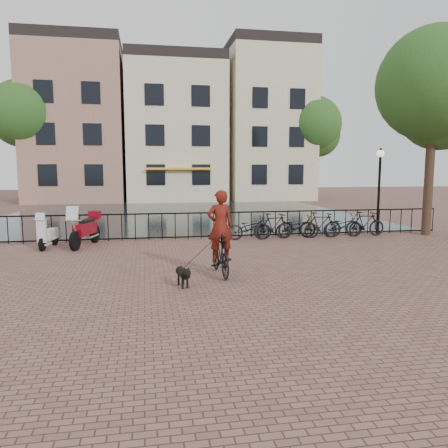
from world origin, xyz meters
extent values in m
plane|color=brown|center=(0.00, 0.00, 0.00)|extent=(100.00, 100.00, 0.00)
plane|color=black|center=(0.00, 17.30, 0.00)|extent=(20.00, 20.00, 0.00)
cube|color=black|center=(0.00, 8.00, 1.00)|extent=(20.00, 0.05, 0.05)
cube|color=black|center=(0.00, 8.00, 0.08)|extent=(20.00, 0.05, 0.05)
cube|color=#996F59|center=(-7.50, 30.00, 6.00)|extent=(7.50, 9.00, 12.00)
cube|color=black|center=(-7.50, 30.00, 12.40)|extent=(7.50, 9.00, 0.80)
cube|color=beige|center=(0.50, 30.00, 5.50)|extent=(8.00, 9.00, 11.00)
cube|color=black|center=(0.50, 30.00, 11.40)|extent=(8.00, 9.00, 0.80)
cube|color=gold|center=(0.50, 25.30, 2.60)|extent=(5.00, 0.60, 0.15)
cube|color=beige|center=(8.50, 30.00, 6.25)|extent=(7.00, 9.00, 12.50)
cube|color=black|center=(8.50, 30.00, 12.90)|extent=(7.00, 9.00, 0.80)
cylinder|color=black|center=(-11.00, 27.00, 3.15)|extent=(0.36, 0.36, 6.30)
sphere|color=#26521B|center=(-11.00, 27.00, 6.75)|extent=(5.04, 5.04, 5.04)
cylinder|color=black|center=(9.20, 7.30, 2.80)|extent=(0.36, 0.36, 5.60)
sphere|color=#26521B|center=(9.20, 7.30, 6.00)|extent=(4.48, 4.48, 4.48)
cylinder|color=black|center=(12.00, 27.00, 2.97)|extent=(0.36, 0.36, 5.95)
sphere|color=#26521B|center=(12.00, 27.00, 6.38)|extent=(4.76, 4.76, 4.76)
cylinder|color=black|center=(7.20, 7.60, 1.60)|extent=(0.10, 0.10, 3.20)
sphere|color=beige|center=(7.20, 7.60, 3.30)|extent=(0.30, 0.30, 0.30)
imported|color=black|center=(-0.26, 2.11, 0.56)|extent=(0.63, 1.88, 1.12)
imported|color=#59140D|center=(-0.26, 2.11, 1.45)|extent=(0.83, 0.57, 2.19)
imported|color=black|center=(1.80, 7.40, 0.45)|extent=(1.74, 0.66, 0.90)
imported|color=black|center=(2.75, 7.40, 0.50)|extent=(1.72, 0.74, 1.00)
imported|color=black|center=(3.70, 7.40, 0.45)|extent=(1.76, 0.72, 0.90)
imported|color=black|center=(4.65, 7.40, 0.50)|extent=(1.70, 0.63, 1.00)
imported|color=black|center=(5.60, 7.40, 0.45)|extent=(1.76, 0.75, 0.90)
imported|color=black|center=(6.55, 7.40, 0.50)|extent=(1.68, 0.52, 1.00)
camera|label=1|loc=(-2.11, -8.65, 2.72)|focal=35.00mm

